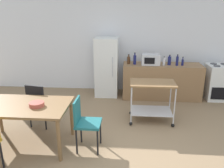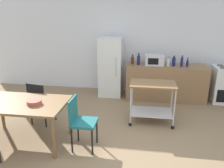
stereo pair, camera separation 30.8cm
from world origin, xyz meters
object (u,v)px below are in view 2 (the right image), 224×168
Objects in this scene: refrigerator at (111,67)px; bottle_soda at (182,62)px; microwave at (155,60)px; bottle_soy_sauce at (174,62)px; bottle_sparkling_water at (132,60)px; chair_black at (40,100)px; chair_teal at (80,120)px; dining_table at (22,107)px; bottle_vinegar at (187,63)px; kitchen_cart at (152,96)px; bottle_sesame_oil at (139,60)px; fruit_bowl at (34,102)px; bottle_hot_sauce at (168,62)px.

bottle_soda is (1.79, -0.20, 0.24)m from refrigerator.
bottle_soy_sauce is at bearing -3.77° from microwave.
chair_black is at bearing -133.99° from bottle_sparkling_water.
dining_table is at bearing 88.67° from chair_teal.
bottle_vinegar is (0.32, -0.03, -0.03)m from bottle_soy_sauce.
kitchen_cart is 3.02× the size of bottle_sesame_oil.
bottle_sparkling_water is at bearing -9.52° from refrigerator.
dining_table is at bearing 171.27° from fruit_bowl.
bottle_soda is at bearing -2.71° from bottle_sesame_oil.
bottle_hot_sauce is at bearing -12.65° from microwave.
microwave is (0.56, -0.02, 0.03)m from bottle_sparkling_water.
refrigerator reaches higher than bottle_soy_sauce.
kitchen_cart is at bearing -92.50° from microwave.
bottle_soy_sauce is (2.75, 1.73, 0.49)m from chair_black.
bottle_vinegar reaches higher than chair_black.
refrigerator is 1.70× the size of kitchen_cart.
bottle_vinegar is (0.14, 0.02, -0.03)m from bottle_soda.
bottle_sesame_oil is at bearing 104.48° from kitchen_cart.
dining_table is 0.68m from chair_black.
microwave reaches higher than chair_teal.
microwave is (0.06, 1.35, 0.46)m from kitchen_cart.
bottle_sparkling_water reaches higher than fruit_bowl.
bottle_soy_sauce is 0.19m from bottle_soda.
fruit_bowl is at bearing -135.58° from bottle_soy_sauce.
refrigerator is at bearing 173.99° from microwave.
microwave is at bearing 173.39° from bottle_soda.
chair_black is (-1.03, 0.70, 0.00)m from chair_teal.
microwave is at bearing 176.23° from bottle_soy_sauce.
bottle_soy_sauce is at bearing 175.35° from bottle_vinegar.
bottle_sparkling_water is at bearing 177.02° from bottle_soy_sauce.
refrigerator is at bearing 172.47° from bottle_hot_sauce.
kitchen_cart is 3.64× the size of bottle_sparkling_water.
bottle_soda is at bearing -4.64° from bottle_sparkling_water.
bottle_hot_sauce is (2.60, 2.35, 0.32)m from dining_table.
bottle_sesame_oil reaches higher than bottle_hot_sauce.
chair_teal is at bearing -109.14° from bottle_sesame_oil.
microwave is at bearing 50.73° from fruit_bowl.
refrigerator is at bearing 170.48° from bottle_sparkling_water.
kitchen_cart is 1.40m from bottle_hot_sauce.
refrigerator is at bearing 71.22° from fruit_bowl.
dining_table is 3.77m from bottle_soda.
kitchen_cart reaches higher than dining_table.
fruit_bowl is (-2.81, -2.41, -0.20)m from bottle_vinegar.
bottle_sesame_oil is at bearing -176.32° from microwave.
bottle_vinegar reaches higher than chair_teal.
bottle_vinegar reaches higher than fruit_bowl.
refrigerator is 3.37× the size of microwave.
refrigerator reaches higher than bottle_sesame_oil.
chair_black reaches higher than kitchen_cart.
bottle_sesame_oil is at bearing 52.22° from dining_table.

